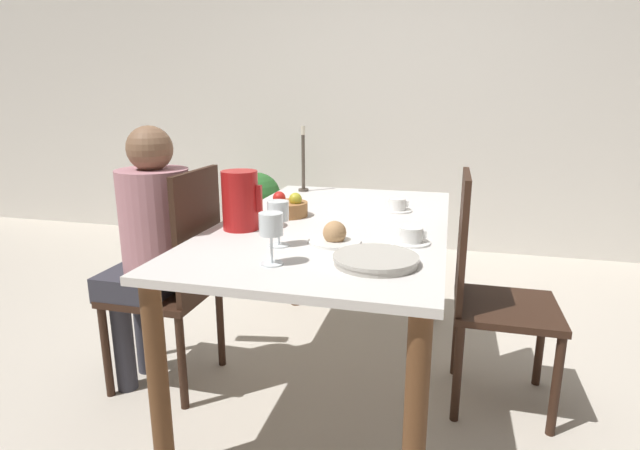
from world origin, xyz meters
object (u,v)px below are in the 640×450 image
at_px(chair_person_side, 177,277).
at_px(person_seated, 151,238).
at_px(candlestick_tall, 303,165).
at_px(teacup_across, 397,206).
at_px(fruit_bowl, 288,207).
at_px(potted_plant, 257,202).
at_px(serving_tray, 376,260).
at_px(red_pitcher, 240,200).
at_px(chair_opposite, 487,288).
at_px(bread_plate, 335,236).
at_px(wine_glass_water, 271,227).
at_px(wine_glass_juice, 278,214).
at_px(teacup_near_person, 411,237).

height_order(chair_person_side, person_seated, person_seated).
height_order(chair_person_side, candlestick_tall, candlestick_tall).
xyz_separation_m(teacup_across, fruit_bowl, (-0.48, -0.23, 0.01)).
bearing_deg(potted_plant, candlestick_tall, -55.18).
distance_m(person_seated, fruit_bowl, 0.62).
xyz_separation_m(chair_person_side, potted_plant, (-0.37, 1.90, -0.06)).
bearing_deg(serving_tray, red_pitcher, 153.31).
height_order(chair_opposite, fruit_bowl, chair_opposite).
bearing_deg(potted_plant, fruit_bowl, -63.70).
height_order(person_seated, bread_plate, person_seated).
height_order(red_pitcher, serving_tray, red_pitcher).
height_order(wine_glass_water, wine_glass_juice, wine_glass_water).
bearing_deg(chair_person_side, wine_glass_water, -123.25).
bearing_deg(person_seated, wine_glass_water, -117.31).
bearing_deg(chair_person_side, red_pitcher, -88.56).
distance_m(person_seated, candlestick_tall, 1.05).
distance_m(serving_tray, candlestick_tall, 1.35).
xyz_separation_m(red_pitcher, teacup_across, (0.60, 0.50, -0.10)).
bearing_deg(bread_plate, teacup_across, 74.23).
distance_m(chair_opposite, fruit_bowl, 0.95).
xyz_separation_m(wine_glass_water, wine_glass_juice, (-0.05, 0.20, -0.01)).
relative_size(chair_person_side, wine_glass_water, 5.73).
height_order(wine_glass_juice, candlestick_tall, candlestick_tall).
bearing_deg(teacup_near_person, serving_tray, -109.18).
distance_m(teacup_near_person, fruit_bowl, 0.67).
bearing_deg(potted_plant, teacup_near_person, -54.16).
distance_m(red_pitcher, wine_glass_juice, 0.30).
relative_size(bread_plate, candlestick_tall, 0.54).
bearing_deg(person_seated, potted_plant, 8.10).
xyz_separation_m(wine_glass_water, candlestick_tall, (-0.27, 1.29, 0.02)).
relative_size(wine_glass_juice, serving_tray, 0.60).
distance_m(bread_plate, candlestick_tall, 1.09).
distance_m(teacup_across, fruit_bowl, 0.53).
relative_size(red_pitcher, bread_plate, 1.22).
xyz_separation_m(chair_opposite, wine_glass_water, (-0.74, -0.59, 0.37)).
relative_size(person_seated, candlestick_tall, 3.16).
bearing_deg(potted_plant, chair_person_side, -78.95).
xyz_separation_m(chair_opposite, wine_glass_juice, (-0.78, -0.39, 0.36)).
height_order(wine_glass_water, teacup_across, wine_glass_water).
bearing_deg(bread_plate, chair_opposite, 26.97).
distance_m(fruit_bowl, candlestick_tall, 0.64).
bearing_deg(fruit_bowl, candlestick_tall, 99.64).
height_order(bread_plate, fruit_bowl, fruit_bowl).
bearing_deg(person_seated, bread_plate, -94.27).
distance_m(person_seated, wine_glass_juice, 0.68).
xyz_separation_m(wine_glass_juice, candlestick_tall, (-0.22, 1.09, 0.03)).
height_order(teacup_near_person, teacup_across, same).
bearing_deg(wine_glass_juice, potted_plant, 113.75).
bearing_deg(person_seated, teacup_across, -61.58).
bearing_deg(wine_glass_juice, fruit_bowl, 104.18).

